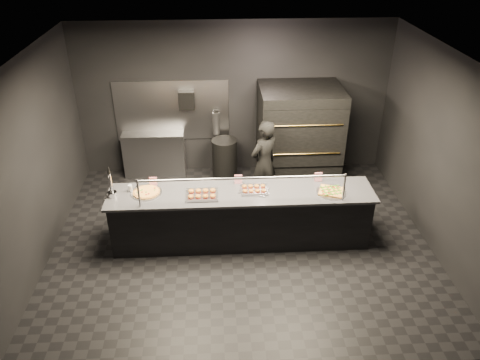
{
  "coord_description": "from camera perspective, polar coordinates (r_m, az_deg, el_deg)",
  "views": [
    {
      "loc": [
        -0.37,
        -6.11,
        4.67
      ],
      "look_at": [
        -0.01,
        0.2,
        1.02
      ],
      "focal_mm": 35.0,
      "sensor_mm": 36.0,
      "label": 1
    }
  ],
  "objects": [
    {
      "name": "beer_tap",
      "position": [
        7.25,
        -15.42,
        -0.93
      ],
      "size": [
        0.14,
        0.2,
        0.54
      ],
      "color": "silver",
      "rests_on": "service_counter"
    },
    {
      "name": "round_pizza",
      "position": [
        7.29,
        -11.33,
        -1.47
      ],
      "size": [
        0.48,
        0.48,
        0.03
      ],
      "color": "silver",
      "rests_on": "service_counter"
    },
    {
      "name": "square_pizza",
      "position": [
        7.3,
        11.06,
        -1.38
      ],
      "size": [
        0.46,
        0.46,
        0.05
      ],
      "color": "silver",
      "rests_on": "service_counter"
    },
    {
      "name": "condiment_jar",
      "position": [
        7.37,
        -12.97,
        -1.0
      ],
      "size": [
        0.16,
        0.06,
        0.11
      ],
      "color": "silver",
      "rests_on": "service_counter"
    },
    {
      "name": "towel_dispenser",
      "position": [
        9.07,
        -6.53,
        9.68
      ],
      "size": [
        0.3,
        0.2,
        0.35
      ],
      "primitive_type": "cube",
      "color": "black",
      "rests_on": "room"
    },
    {
      "name": "room",
      "position": [
        6.93,
        -0.06,
        2.75
      ],
      "size": [
        6.04,
        6.0,
        3.0
      ],
      "color": "black",
      "rests_on": "ground"
    },
    {
      "name": "trash_bin",
      "position": [
        9.24,
        -1.87,
        2.54
      ],
      "size": [
        0.5,
        0.5,
        0.83
      ],
      "primitive_type": "cylinder",
      "color": "black",
      "rests_on": "ground"
    },
    {
      "name": "worker",
      "position": [
        8.26,
        2.93,
        2.04
      ],
      "size": [
        0.7,
        0.66,
        1.61
      ],
      "primitive_type": "imported",
      "rotation": [
        0.0,
        0.0,
        3.79
      ],
      "color": "black",
      "rests_on": "ground"
    },
    {
      "name": "slider_tray_b",
      "position": [
        7.21,
        1.73,
        -1.13
      ],
      "size": [
        0.49,
        0.43,
        0.07
      ],
      "color": "silver",
      "rests_on": "service_counter"
    },
    {
      "name": "service_counter",
      "position": [
        7.42,
        0.14,
        -4.52
      ],
      "size": [
        4.1,
        0.78,
        1.37
      ],
      "color": "black",
      "rests_on": "ground"
    },
    {
      "name": "fire_extinguisher",
      "position": [
        9.24,
        -2.92,
        6.96
      ],
      "size": [
        0.14,
        0.14,
        0.51
      ],
      "color": "#B2B2B7",
      "rests_on": "room"
    },
    {
      "name": "prep_shelf",
      "position": [
        9.5,
        -10.38,
        3.11
      ],
      "size": [
        1.2,
        0.35,
        0.9
      ],
      "primitive_type": "cube",
      "color": "#99999E",
      "rests_on": "ground"
    },
    {
      "name": "tent_cards",
      "position": [
        7.37,
        -0.36,
        0.11
      ],
      "size": [
        2.73,
        0.04,
        0.15
      ],
      "color": "white",
      "rests_on": "service_counter"
    },
    {
      "name": "pizza_oven",
      "position": [
        8.96,
        7.14,
        5.34
      ],
      "size": [
        1.5,
        1.23,
        1.91
      ],
      "color": "black",
      "rests_on": "ground"
    },
    {
      "name": "slider_tray_a",
      "position": [
        7.09,
        -4.67,
        -1.76
      ],
      "size": [
        0.49,
        0.36,
        0.08
      ],
      "color": "silver",
      "rests_on": "service_counter"
    }
  ]
}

